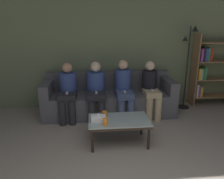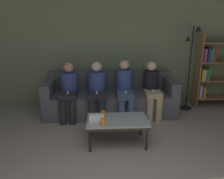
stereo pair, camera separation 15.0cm
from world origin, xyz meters
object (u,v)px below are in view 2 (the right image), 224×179
Objects in this scene: standing_lamp at (191,60)px; cup_near_left at (103,122)px; seated_person_mid_right at (125,87)px; bookshelf at (213,70)px; seated_person_right_end at (152,88)px; cup_near_right at (103,114)px; couch at (110,98)px; seated_person_mid_left at (97,88)px; seated_person_left_end at (69,89)px; coffee_table at (117,122)px; tissue_box at (97,118)px.

cup_near_left is at bearing -139.84° from standing_lamp.
cup_near_left is 1.33m from seated_person_mid_right.
seated_person_right_end is at bearing -161.53° from bookshelf.
bookshelf reaches higher than seated_person_right_end.
cup_near_right is 0.08× the size of seated_person_right_end.
couch reaches higher than cup_near_left.
seated_person_mid_left is (-0.10, 1.25, 0.15)m from cup_near_left.
seated_person_left_end is 0.99× the size of seated_person_right_end.
cup_near_left is at bearing -92.00° from cup_near_right.
seated_person_mid_right reaches higher than seated_person_right_end.
seated_person_right_end is at bearing -158.35° from standing_lamp.
couch reaches higher than coffee_table.
couch is at bearing 14.36° from seated_person_left_end.
tissue_box is 2.57m from standing_lamp.
standing_lamp is at bearing 4.62° from couch.
cup_near_left is (-0.18, -1.47, 0.15)m from couch.
tissue_box is (-0.09, 0.13, -0.00)m from cup_near_left.
couch is at bearing -175.38° from standing_lamp.
seated_person_mid_left reaches higher than couch.
coffee_table is at bearing -87.77° from couch.
cup_near_left is at bearing -110.05° from seated_person_mid_right.
cup_near_left is at bearing -62.71° from seated_person_left_end.
coffee_table is 0.84× the size of seated_person_right_end.
tissue_box is 3.08m from bookshelf.
seated_person_left_end is (-0.56, 1.12, 0.14)m from tissue_box.
seated_person_left_end is at bearing 117.29° from cup_near_left.
standing_lamp is 1.63× the size of seated_person_left_end.
seated_person_mid_right is at bearing 77.84° from coffee_table.
standing_lamp is (1.90, 1.61, 0.64)m from cup_near_left.
seated_person_mid_left is (0.55, -0.00, 0.01)m from seated_person_left_end.
cup_near_right is at bearing 152.12° from coffee_table.
seated_person_right_end is at bearing -14.78° from couch.
bookshelf is (2.27, 1.55, 0.48)m from coffee_table.
tissue_box is 1.57m from seated_person_right_end.
coffee_table is at bearing -145.60° from bookshelf.
bookshelf is at bearing 10.81° from seated_person_mid_left.
coffee_table is 0.31m from cup_near_left.
standing_lamp is at bearing 7.83° from seated_person_left_end.
seated_person_mid_right reaches higher than couch.
coffee_table is 1.10m from seated_person_mid_right.
standing_lamp is (1.68, 1.41, 0.74)m from coffee_table.
seated_person_right_end is (0.83, -0.22, 0.28)m from couch.
couch is at bearing 78.56° from tissue_box.
coffee_table is 1.40m from seated_person_left_end.
seated_person_left_end is at bearing -171.10° from bookshelf.
seated_person_left_end is 0.99× the size of seated_person_mid_left.
seated_person_mid_left is at bearing 179.79° from seated_person_right_end.
seated_person_right_end is (-1.49, -0.50, -0.24)m from bookshelf.
seated_person_mid_right reaches higher than seated_person_left_end.
cup_near_left reaches higher than coffee_table.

